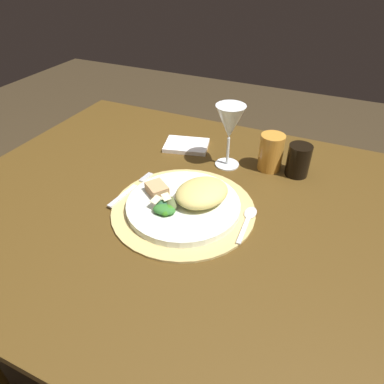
% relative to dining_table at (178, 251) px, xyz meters
% --- Properties ---
extents(ground_plane, '(6.00, 6.00, 0.00)m').
position_rel_dining_table_xyz_m(ground_plane, '(0.00, 0.00, -0.55)').
color(ground_plane, '#362A19').
extents(dining_table, '(1.16, 0.95, 0.73)m').
position_rel_dining_table_xyz_m(dining_table, '(0.00, 0.00, 0.00)').
color(dining_table, '#4B3413').
rests_on(dining_table, ground).
extents(placemat, '(0.35, 0.35, 0.01)m').
position_rel_dining_table_xyz_m(placemat, '(0.03, -0.03, 0.18)').
color(placemat, tan).
rests_on(placemat, dining_table).
extents(dinner_plate, '(0.27, 0.27, 0.02)m').
position_rel_dining_table_xyz_m(dinner_plate, '(0.03, -0.03, 0.20)').
color(dinner_plate, silver).
rests_on(dinner_plate, placemat).
extents(pasta_serving, '(0.16, 0.17, 0.05)m').
position_rel_dining_table_xyz_m(pasta_serving, '(0.07, 0.00, 0.23)').
color(pasta_serving, '#DBC56A').
rests_on(pasta_serving, dinner_plate).
extents(salad_greens, '(0.07, 0.07, 0.03)m').
position_rel_dining_table_xyz_m(salad_greens, '(0.01, -0.07, 0.21)').
color(salad_greens, '#317418').
rests_on(salad_greens, dinner_plate).
extents(bread_piece, '(0.07, 0.07, 0.02)m').
position_rel_dining_table_xyz_m(bread_piece, '(-0.04, -0.02, 0.22)').
color(bread_piece, tan).
rests_on(bread_piece, dinner_plate).
extents(fork, '(0.03, 0.17, 0.00)m').
position_rel_dining_table_xyz_m(fork, '(-0.12, -0.02, 0.19)').
color(fork, silver).
rests_on(fork, placemat).
extents(spoon, '(0.03, 0.13, 0.01)m').
position_rel_dining_table_xyz_m(spoon, '(0.19, 0.00, 0.19)').
color(spoon, silver).
rests_on(spoon, placemat).
extents(napkin, '(0.15, 0.13, 0.01)m').
position_rel_dining_table_xyz_m(napkin, '(-0.09, 0.26, 0.19)').
color(napkin, white).
rests_on(napkin, dining_table).
extents(wine_glass, '(0.08, 0.08, 0.18)m').
position_rel_dining_table_xyz_m(wine_glass, '(0.06, 0.21, 0.31)').
color(wine_glass, silver).
rests_on(wine_glass, dining_table).
extents(amber_tumbler, '(0.07, 0.07, 0.10)m').
position_rel_dining_table_xyz_m(amber_tumbler, '(0.17, 0.24, 0.23)').
color(amber_tumbler, '#C7832E').
rests_on(amber_tumbler, dining_table).
extents(dark_tumbler, '(0.06, 0.06, 0.09)m').
position_rel_dining_table_xyz_m(dark_tumbler, '(0.25, 0.25, 0.23)').
color(dark_tumbler, black).
rests_on(dark_tumbler, dining_table).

